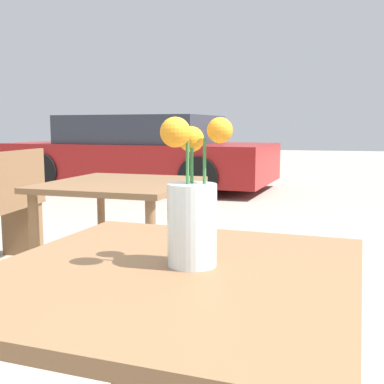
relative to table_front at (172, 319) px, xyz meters
The scene contains 4 objects.
table_front is the anchor object (origin of this frame).
flower_vase 0.23m from the table_front, 39.22° to the left, with size 0.14×0.13×0.32m.
table_back 1.71m from the table_front, 116.12° to the left, with size 0.82×0.88×0.71m.
parked_car 7.11m from the table_front, 110.63° to the left, with size 4.47×2.32×1.19m.
Camera 1 is at (0.28, -0.95, 1.02)m, focal length 45.00 mm.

